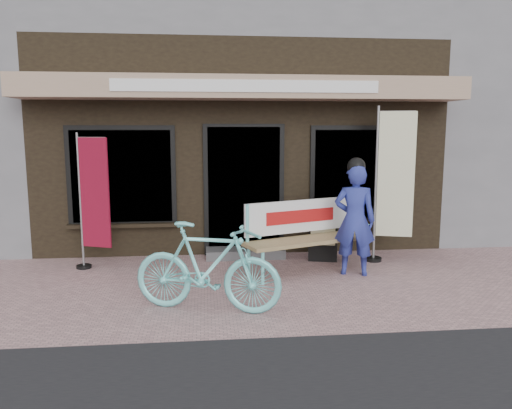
{
  "coord_description": "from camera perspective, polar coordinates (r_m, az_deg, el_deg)",
  "views": [
    {
      "loc": [
        -0.65,
        -6.3,
        2.14
      ],
      "look_at": [
        0.07,
        0.7,
        1.05
      ],
      "focal_mm": 35.0,
      "sensor_mm": 36.0,
      "label": 1
    }
  ],
  "objects": [
    {
      "name": "menu_stand",
      "position": [
        8.06,
        7.67,
        -3.23
      ],
      "size": [
        0.47,
        0.2,
        0.92
      ],
      "rotation": [
        0.0,
        0.0,
        -0.25
      ],
      "color": "black",
      "rests_on": "ground"
    },
    {
      "name": "nobori_cream",
      "position": [
        8.15,
        15.3,
        2.4
      ],
      "size": [
        0.73,
        0.35,
        2.47
      ],
      "rotation": [
        0.0,
        0.0,
        -0.28
      ],
      "color": "gray",
      "rests_on": "ground"
    },
    {
      "name": "storefront",
      "position": [
        11.32,
        -2.63,
        13.1
      ],
      "size": [
        7.0,
        6.77,
        6.0
      ],
      "color": "black",
      "rests_on": "ground"
    },
    {
      "name": "bench",
      "position": [
        7.48,
        5.57,
        -2.95
      ],
      "size": [
        2.0,
        1.16,
        1.06
      ],
      "rotation": [
        0.0,
        0.0,
        0.36
      ],
      "color": "#73E2E0",
      "rests_on": "ground"
    },
    {
      "name": "bicycle",
      "position": [
        5.88,
        -5.61,
        -7.13
      ],
      "size": [
        1.83,
        1.01,
        1.06
      ],
      "primitive_type": "imported",
      "rotation": [
        0.0,
        0.0,
        1.26
      ],
      "color": "#73E2E0",
      "rests_on": "ground"
    },
    {
      "name": "nobori_red",
      "position": [
        7.84,
        -18.18,
        0.49
      ],
      "size": [
        0.61,
        0.33,
        2.07
      ],
      "rotation": [
        0.0,
        0.0,
        -0.36
      ],
      "color": "gray",
      "rests_on": "ground"
    },
    {
      "name": "ground",
      "position": [
        6.69,
        -0.0,
        -9.86
      ],
      "size": [
        70.0,
        70.0,
        0.0
      ],
      "primitive_type": "plane",
      "color": "tan",
      "rests_on": "ground"
    },
    {
      "name": "person",
      "position": [
        7.37,
        11.22,
        -1.49
      ],
      "size": [
        0.68,
        0.55,
        1.72
      ],
      "rotation": [
        0.0,
        0.0,
        -0.3
      ],
      "color": "navy",
      "rests_on": "ground"
    }
  ]
}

